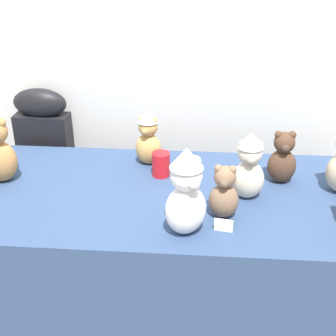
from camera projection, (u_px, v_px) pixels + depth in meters
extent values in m
cube|color=silver|center=(179.00, 18.00, 2.37)|extent=(7.00, 0.08, 2.60)
cube|color=navy|center=(168.00, 260.00, 2.23)|extent=(1.87, 0.82, 0.71)
cube|color=black|center=(50.00, 184.00, 2.73)|extent=(0.29, 0.13, 0.83)
ellipsoid|color=black|center=(40.00, 103.00, 2.51)|extent=(0.29, 0.13, 0.15)
ellipsoid|color=#4C3323|center=(282.00, 166.00, 2.12)|extent=(0.12, 0.10, 0.15)
sphere|color=#4C3323|center=(285.00, 142.00, 2.07)|extent=(0.09, 0.09, 0.09)
sphere|color=#4C3323|center=(279.00, 135.00, 2.06)|extent=(0.03, 0.03, 0.03)
sphere|color=#4C3323|center=(292.00, 135.00, 2.05)|extent=(0.03, 0.03, 0.03)
sphere|color=#412E23|center=(285.00, 148.00, 2.04)|extent=(0.04, 0.04, 0.04)
ellipsoid|color=#B27A42|center=(0.00, 161.00, 2.12)|extent=(0.15, 0.13, 0.19)
sphere|color=#B27A42|center=(1.00, 122.00, 2.04)|extent=(0.04, 0.04, 0.04)
ellipsoid|color=#7F6047|center=(224.00, 201.00, 1.88)|extent=(0.12, 0.10, 0.14)
sphere|color=#7F6047|center=(225.00, 177.00, 1.83)|extent=(0.08, 0.08, 0.08)
sphere|color=#7F6047|center=(219.00, 169.00, 1.82)|extent=(0.03, 0.03, 0.03)
sphere|color=#7F6047|center=(233.00, 170.00, 1.81)|extent=(0.03, 0.03, 0.03)
sphere|color=brown|center=(225.00, 183.00, 1.80)|extent=(0.04, 0.04, 0.04)
ellipsoid|color=beige|center=(248.00, 179.00, 2.01)|extent=(0.14, 0.12, 0.16)
sphere|color=beige|center=(250.00, 153.00, 1.95)|extent=(0.10, 0.10, 0.10)
sphere|color=beige|center=(243.00, 144.00, 1.93)|extent=(0.04, 0.04, 0.04)
sphere|color=beige|center=(259.00, 144.00, 1.93)|extent=(0.04, 0.04, 0.04)
sphere|color=#ABA08A|center=(251.00, 160.00, 1.92)|extent=(0.04, 0.04, 0.04)
cone|color=silver|center=(251.00, 140.00, 1.92)|extent=(0.10, 0.10, 0.06)
ellipsoid|color=tan|center=(149.00, 149.00, 2.28)|extent=(0.14, 0.13, 0.15)
sphere|color=tan|center=(148.00, 127.00, 2.23)|extent=(0.09, 0.09, 0.09)
sphere|color=tan|center=(142.00, 119.00, 2.22)|extent=(0.03, 0.03, 0.03)
sphere|color=tan|center=(154.00, 120.00, 2.20)|extent=(0.03, 0.03, 0.03)
sphere|color=olive|center=(145.00, 132.00, 2.20)|extent=(0.04, 0.04, 0.04)
cone|color=silver|center=(148.00, 116.00, 2.20)|extent=(0.09, 0.09, 0.06)
ellipsoid|color=white|center=(186.00, 210.00, 1.78)|extent=(0.20, 0.20, 0.19)
sphere|color=white|center=(186.00, 175.00, 1.71)|extent=(0.11, 0.11, 0.11)
sphere|color=white|center=(178.00, 166.00, 1.68)|extent=(0.04, 0.04, 0.04)
sphere|color=white|center=(195.00, 162.00, 1.71)|extent=(0.04, 0.04, 0.04)
sphere|color=#B4B3AF|center=(194.00, 184.00, 1.68)|extent=(0.05, 0.05, 0.05)
cone|color=silver|center=(187.00, 158.00, 1.68)|extent=(0.12, 0.12, 0.07)
cylinder|color=red|center=(161.00, 164.00, 2.18)|extent=(0.08, 0.08, 0.11)
cube|color=white|center=(224.00, 225.00, 1.81)|extent=(0.07, 0.02, 0.05)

